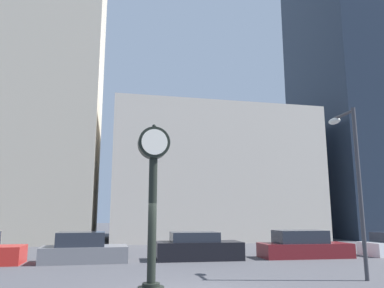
{
  "coord_description": "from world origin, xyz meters",
  "views": [
    {
      "loc": [
        -1.96,
        -10.43,
        2.14
      ],
      "look_at": [
        2.61,
        10.8,
        6.29
      ],
      "focal_mm": 35.0,
      "sensor_mm": 36.0,
      "label": 1
    }
  ],
  "objects_px": {
    "car_black": "(198,248)",
    "street_lamp_right": "(351,163)",
    "street_clock": "(153,183)",
    "car_grey": "(84,250)",
    "car_maroon": "(303,246)"
  },
  "relations": [
    {
      "from": "car_black",
      "to": "street_lamp_right",
      "type": "xyz_separation_m",
      "value": [
        4.19,
        -6.63,
        3.44
      ]
    },
    {
      "from": "street_lamp_right",
      "to": "street_clock",
      "type": "bearing_deg",
      "value": -175.42
    },
    {
      "from": "street_clock",
      "to": "car_black",
      "type": "distance_m",
      "value": 8.23
    },
    {
      "from": "street_clock",
      "to": "street_lamp_right",
      "type": "height_order",
      "value": "street_lamp_right"
    },
    {
      "from": "car_grey",
      "to": "car_maroon",
      "type": "relative_size",
      "value": 0.83
    },
    {
      "from": "car_black",
      "to": "street_lamp_right",
      "type": "bearing_deg",
      "value": -54.96
    },
    {
      "from": "car_maroon",
      "to": "street_lamp_right",
      "type": "relative_size",
      "value": 0.79
    },
    {
      "from": "street_lamp_right",
      "to": "car_maroon",
      "type": "bearing_deg",
      "value": 77.91
    },
    {
      "from": "car_grey",
      "to": "street_lamp_right",
      "type": "distance_m",
      "value": 12.23
    },
    {
      "from": "car_black",
      "to": "car_maroon",
      "type": "bearing_deg",
      "value": 0.09
    },
    {
      "from": "street_clock",
      "to": "car_maroon",
      "type": "xyz_separation_m",
      "value": [
        8.61,
        6.95,
        -2.52
      ]
    },
    {
      "from": "car_black",
      "to": "car_maroon",
      "type": "xyz_separation_m",
      "value": [
        5.56,
        -0.26,
        0.0
      ]
    },
    {
      "from": "street_lamp_right",
      "to": "car_black",
      "type": "bearing_deg",
      "value": 122.28
    },
    {
      "from": "car_grey",
      "to": "street_lamp_right",
      "type": "bearing_deg",
      "value": -35.63
    },
    {
      "from": "street_clock",
      "to": "car_grey",
      "type": "distance_m",
      "value": 8.08
    }
  ]
}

